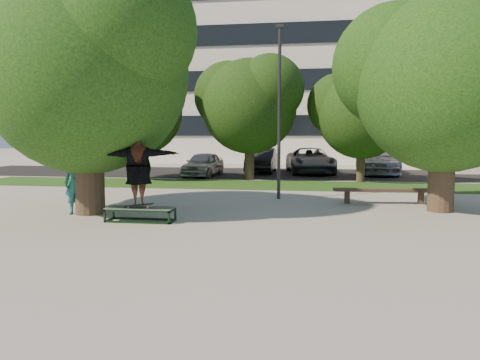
% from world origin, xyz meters
% --- Properties ---
extents(ground, '(120.00, 120.00, 0.00)m').
position_xyz_m(ground, '(0.00, 0.00, 0.00)').
color(ground, gray).
rests_on(ground, ground).
extents(grass_strip, '(30.00, 4.00, 0.02)m').
position_xyz_m(grass_strip, '(1.00, 9.50, 0.01)').
color(grass_strip, '#294A15').
rests_on(grass_strip, ground).
extents(asphalt_strip, '(40.00, 8.00, 0.01)m').
position_xyz_m(asphalt_strip, '(0.00, 16.00, 0.01)').
color(asphalt_strip, black).
rests_on(asphalt_strip, ground).
extents(tree_left, '(6.96, 5.95, 7.12)m').
position_xyz_m(tree_left, '(-4.29, 1.09, 4.42)').
color(tree_left, '#38281E').
rests_on(tree_left, ground).
extents(tree_right, '(6.24, 5.33, 6.51)m').
position_xyz_m(tree_right, '(5.92, 3.08, 4.09)').
color(tree_right, '#38281E').
rests_on(tree_right, ground).
extents(bg_tree_left, '(5.28, 4.51, 5.77)m').
position_xyz_m(bg_tree_left, '(-6.57, 11.07, 3.73)').
color(bg_tree_left, '#38281E').
rests_on(bg_tree_left, ground).
extents(bg_tree_mid, '(5.76, 4.92, 6.24)m').
position_xyz_m(bg_tree_mid, '(-1.08, 12.08, 4.02)').
color(bg_tree_mid, '#38281E').
rests_on(bg_tree_mid, ground).
extents(bg_tree_right, '(5.04, 4.31, 5.43)m').
position_xyz_m(bg_tree_right, '(4.43, 11.57, 3.49)').
color(bg_tree_right, '#38281E').
rests_on(bg_tree_right, ground).
extents(lamppost, '(0.25, 0.15, 6.11)m').
position_xyz_m(lamppost, '(1.00, 5.00, 3.15)').
color(lamppost, '#2D2D30').
rests_on(lamppost, ground).
extents(office_building, '(30.00, 14.12, 16.00)m').
position_xyz_m(office_building, '(-2.00, 31.98, 8.00)').
color(office_building, silver).
rests_on(office_building, ground).
extents(grind_box, '(1.80, 0.60, 0.38)m').
position_xyz_m(grind_box, '(-2.32, 0.05, 0.19)').
color(grind_box, black).
rests_on(grind_box, ground).
extents(skater_rig, '(2.21, 1.21, 1.82)m').
position_xyz_m(skater_rig, '(-2.35, 0.05, 1.32)').
color(skater_rig, white).
rests_on(skater_rig, grind_box).
extents(bystander, '(0.74, 0.56, 1.83)m').
position_xyz_m(bystander, '(-4.54, 0.87, 0.92)').
color(bystander, '#18585C').
rests_on(bystander, ground).
extents(bench, '(3.33, 0.75, 0.51)m').
position_xyz_m(bench, '(4.56, 4.35, 0.42)').
color(bench, '#433528').
rests_on(bench, ground).
extents(car_silver_a, '(1.87, 4.06, 1.35)m').
position_xyz_m(car_silver_a, '(-3.77, 13.50, 0.67)').
color(car_silver_a, '#A5A6AA').
rests_on(car_silver_a, asphalt_strip).
extents(car_dark, '(1.57, 4.48, 1.47)m').
position_xyz_m(car_dark, '(-0.86, 16.50, 0.74)').
color(car_dark, black).
rests_on(car_dark, asphalt_strip).
extents(car_grey, '(3.24, 5.74, 1.51)m').
position_xyz_m(car_grey, '(2.06, 16.46, 0.76)').
color(car_grey, '#5C5C61').
rests_on(car_grey, asphalt_strip).
extents(car_silver_b, '(2.56, 5.74, 1.64)m').
position_xyz_m(car_silver_b, '(5.91, 16.50, 0.82)').
color(car_silver_b, '#A1A2A6').
rests_on(car_silver_b, asphalt_strip).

